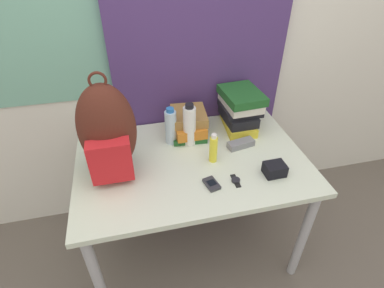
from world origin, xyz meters
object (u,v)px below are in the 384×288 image
book_stack_center (240,109)px  water_bottle (171,127)px  camera_pouch (275,169)px  wristwatch (236,180)px  sunscreen_bottle (213,149)px  cell_phone (212,184)px  backpack (108,132)px  book_stack_left (188,123)px  sports_bottle (189,125)px  sunglasses_case (241,144)px

book_stack_center → water_bottle: bearing=-170.9°
water_bottle → camera_pouch: (0.44, -0.38, -0.07)m
water_bottle → wristwatch: (0.24, -0.39, -0.10)m
sunscreen_bottle → camera_pouch: (0.26, -0.17, -0.05)m
book_stack_center → cell_phone: size_ratio=2.98×
backpack → camera_pouch: backpack is taller
backpack → cell_phone: size_ratio=5.22×
wristwatch → water_bottle: bearing=122.2°
camera_pouch → wristwatch: bearing=-178.3°
book_stack_left → sports_bottle: (-0.01, -0.10, 0.05)m
cell_phone → camera_pouch: (0.32, 0.01, 0.02)m
water_bottle → sunscreen_bottle: (0.18, -0.21, -0.03)m
backpack → sunglasses_case: backpack is taller
sports_bottle → sunscreen_bottle: 0.20m
sports_bottle → sunglasses_case: size_ratio=1.57×
cell_phone → camera_pouch: 0.32m
book_stack_left → cell_phone: size_ratio=2.60×
water_bottle → sports_bottle: 0.10m
water_bottle → sunglasses_case: bearing=-19.6°
camera_pouch → sunglasses_case: bearing=107.5°
book_stack_center → water_bottle: size_ratio=1.33×
backpack → book_stack_center: 0.78m
water_bottle → sports_bottle: bearing=-19.1°
sunscreen_bottle → wristwatch: sunscreen_bottle is taller
camera_pouch → wristwatch: size_ratio=1.13×
backpack → camera_pouch: 0.82m
sunscreen_bottle → wristwatch: bearing=-70.4°
book_stack_center → sunscreen_bottle: book_stack_center is taller
cell_phone → book_stack_left: bearing=91.5°
water_bottle → camera_pouch: 0.59m
cell_phone → sunglasses_case: 0.35m
backpack → sports_bottle: 0.44m
sports_bottle → backpack: bearing=-164.1°
sports_bottle → camera_pouch: sports_bottle is taller
backpack → camera_pouch: size_ratio=4.97×
water_bottle → book_stack_center: bearing=9.1°
sports_bottle → camera_pouch: (0.35, -0.35, -0.09)m
book_stack_center → wristwatch: size_ratio=3.22×
water_bottle → camera_pouch: bearing=-40.5°
book_stack_center → wristwatch: book_stack_center is taller
book_stack_center → sunscreen_bottle: 0.37m
book_stack_left → sunglasses_case: (0.25, -0.19, -0.05)m
water_bottle → cell_phone: water_bottle is taller
wristwatch → sunscreen_bottle: bearing=109.6°
cell_phone → sunglasses_case: (0.24, 0.26, 0.01)m
sports_bottle → camera_pouch: size_ratio=2.42×
book_stack_center → sports_bottle: bearing=-162.8°
sunscreen_bottle → water_bottle: bearing=130.6°
sunglasses_case → cell_phone: bearing=-133.5°
book_stack_center → book_stack_left: bearing=-179.5°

